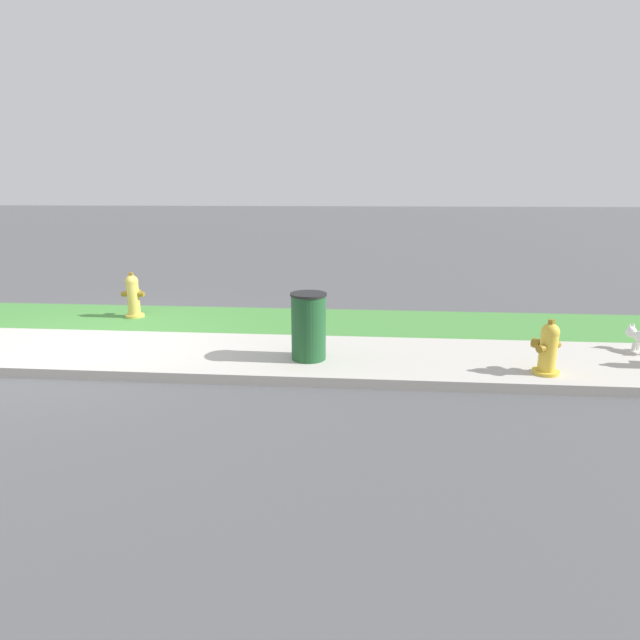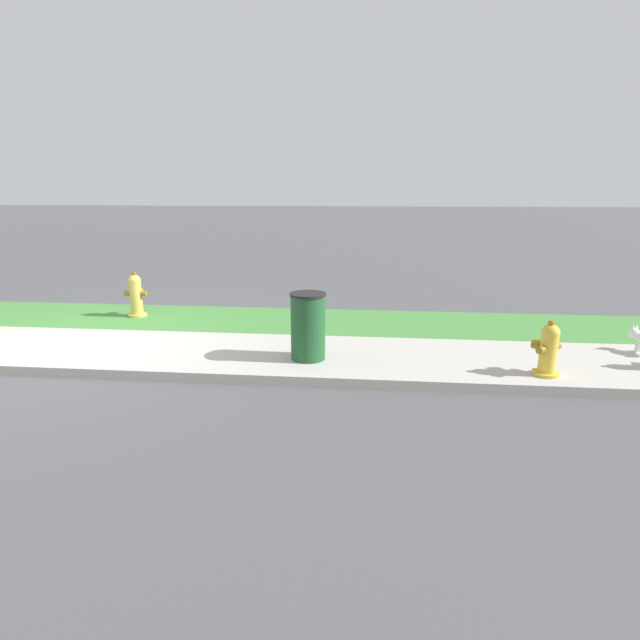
{
  "view_description": "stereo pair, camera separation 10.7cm",
  "coord_description": "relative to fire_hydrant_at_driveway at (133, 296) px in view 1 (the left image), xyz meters",
  "views": [
    {
      "loc": [
        4.03,
        -6.25,
        2.14
      ],
      "look_at": [
        3.47,
        0.36,
        0.4
      ],
      "focal_mm": 28.0,
      "sensor_mm": 36.0,
      "label": 1
    },
    {
      "loc": [
        4.13,
        -6.24,
        2.14
      ],
      "look_at": [
        3.47,
        0.36,
        0.4
      ],
      "focal_mm": 28.0,
      "sensor_mm": 36.0,
      "label": 2
    }
  ],
  "objects": [
    {
      "name": "ground_plane",
      "position": [
        -0.13,
        -1.82,
        -0.37
      ],
      "size": [
        120.0,
        120.0,
        0.0
      ],
      "primitive_type": "plane",
      "color": "#515154"
    },
    {
      "name": "sidewalk_pavement",
      "position": [
        -0.13,
        -1.82,
        -0.37
      ],
      "size": [
        18.0,
        1.85,
        0.01
      ],
      "primitive_type": "cube",
      "color": "#BCB7AD",
      "rests_on": "ground"
    },
    {
      "name": "grass_verge",
      "position": [
        -0.13,
        -0.03,
        -0.37
      ],
      "size": [
        18.0,
        1.74,
        0.01
      ],
      "primitive_type": "cube",
      "color": "#47893D",
      "rests_on": "ground"
    },
    {
      "name": "street_curb",
      "position": [
        -0.13,
        -2.83,
        -0.31
      ],
      "size": [
        18.0,
        0.16,
        0.12
      ],
      "primitive_type": "cube",
      "color": "#BCB7AD",
      "rests_on": "ground"
    },
    {
      "name": "fire_hydrant_at_driveway",
      "position": [
        0.0,
        0.0,
        0.0
      ],
      "size": [
        0.39,
        0.36,
        0.78
      ],
      "rotation": [
        0.0,
        0.0,
        0.01
      ],
      "color": "gold",
      "rests_on": "ground"
    },
    {
      "name": "fire_hydrant_by_grass_verge",
      "position": [
        6.11,
        -2.25,
        -0.06
      ],
      "size": [
        0.35,
        0.35,
        0.67
      ],
      "rotation": [
        0.0,
        0.0,
        0.67
      ],
      "color": "gold",
      "rests_on": "ground"
    },
    {
      "name": "trash_bin",
      "position": [
        3.24,
        -1.95,
        0.07
      ],
      "size": [
        0.46,
        0.46,
        0.88
      ],
      "color": "#1E5128",
      "rests_on": "ground"
    }
  ]
}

